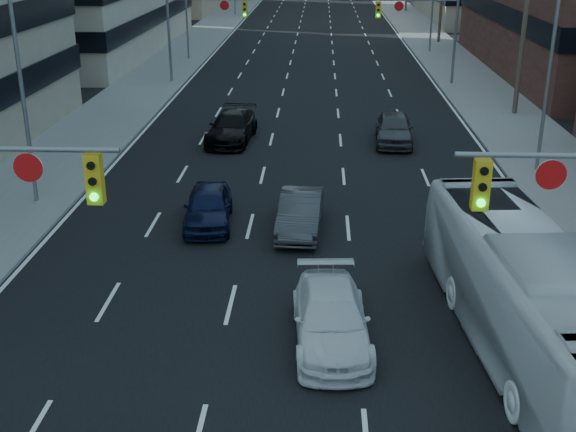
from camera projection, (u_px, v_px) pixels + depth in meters
The scene contains 11 objects.
signal_far_left at pixel (201, 22), 50.29m from camera, with size 6.09×0.33×6.00m.
signal_far_right at pixel (423, 23), 49.65m from camera, with size 6.09×0.33×6.00m.
utility_pole_block at pixel (526, 15), 40.56m from camera, with size 2.20×0.28×11.00m.
streetlight_left_near at pixel (24, 77), 26.88m from camera, with size 2.03×0.22×9.00m.
streetlight_right_near at pixel (547, 59), 30.67m from camera, with size 2.03×0.22×9.00m.
white_van at pixel (331, 319), 18.80m from camera, with size 1.93×4.75×1.38m, color silver.
transit_bus at pixel (527, 294), 18.21m from camera, with size 2.63×11.25×3.13m, color silver.
sedan_blue at pixel (208, 206), 26.46m from camera, with size 1.68×4.17×1.42m, color black.
sedan_grey_center at pixel (300, 213), 25.88m from camera, with size 1.48×4.24×1.40m, color #363639.
sedan_black_far at pixel (232, 127), 37.09m from camera, with size 2.09×5.15×1.49m, color black.
sedan_grey_right at pixel (394, 128), 36.73m from camera, with size 1.85×4.61×1.57m, color #393A3C.
Camera 1 is at (0.69, -6.45, 10.06)m, focal length 45.00 mm.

